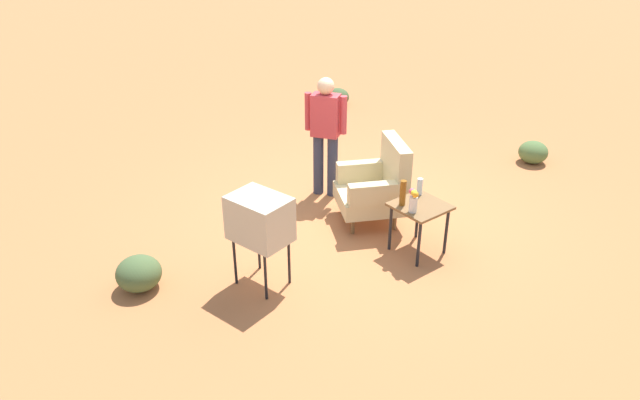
% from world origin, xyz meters
% --- Properties ---
extents(ground_plane, '(60.00, 60.00, 0.00)m').
position_xyz_m(ground_plane, '(0.00, 0.00, 0.00)').
color(ground_plane, '#B76B3D').
extents(armchair, '(1.03, 1.04, 1.06)m').
position_xyz_m(armchair, '(0.23, 0.03, 0.50)').
color(armchair, brown).
rests_on(armchair, ground).
extents(side_table, '(0.56, 0.56, 0.61)m').
position_xyz_m(side_table, '(1.06, -0.09, 0.52)').
color(side_table, black).
rests_on(side_table, ground).
extents(tv_on_stand, '(0.69, 0.57, 1.03)m').
position_xyz_m(tv_on_stand, '(0.49, -1.84, 0.78)').
color(tv_on_stand, black).
rests_on(tv_on_stand, ground).
extents(person_standing, '(0.49, 0.38, 1.64)m').
position_xyz_m(person_standing, '(-0.75, -0.02, 0.94)').
color(person_standing, '#2D3347').
rests_on(person_standing, ground).
extents(bottle_tall_amber, '(0.07, 0.07, 0.30)m').
position_xyz_m(bottle_tall_amber, '(0.93, -0.25, 0.76)').
color(bottle_tall_amber, brown).
rests_on(bottle_tall_amber, side_table).
extents(bottle_short_clear, '(0.06, 0.06, 0.20)m').
position_xyz_m(bottle_short_clear, '(0.87, 0.09, 0.71)').
color(bottle_short_clear, silver).
rests_on(bottle_short_clear, side_table).
extents(flower_vase, '(0.14, 0.10, 0.27)m').
position_xyz_m(flower_vase, '(1.11, -0.27, 0.76)').
color(flower_vase, silver).
rests_on(flower_vase, side_table).
extents(shrub_near, '(0.47, 0.47, 0.37)m').
position_xyz_m(shrub_near, '(-0.23, -2.92, 0.18)').
color(shrub_near, '#475B33').
rests_on(shrub_near, ground).
extents(shrub_mid, '(0.44, 0.44, 0.34)m').
position_xyz_m(shrub_mid, '(0.38, 3.16, 0.17)').
color(shrub_mid, '#516B38').
rests_on(shrub_mid, ground).
extents(shrub_lone, '(0.44, 0.44, 0.34)m').
position_xyz_m(shrub_lone, '(-3.56, 2.52, 0.17)').
color(shrub_lone, '#475B33').
rests_on(shrub_lone, ground).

